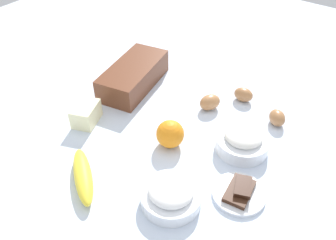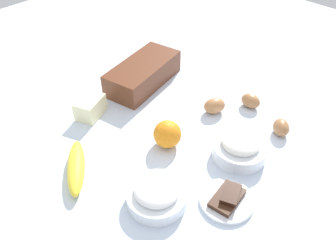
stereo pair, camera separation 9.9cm
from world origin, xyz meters
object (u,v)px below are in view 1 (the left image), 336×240
object	(u,v)px
butter_block	(86,114)
flour_bowl	(243,140)
banana	(83,176)
egg_beside_bowl	(243,95)
sugar_bowl	(171,194)
chocolate_plate	(239,192)
egg_loose	(277,118)
loaf_pan	(134,75)
egg_near_butter	(210,102)
orange_fruit	(170,134)

from	to	relation	value
butter_block	flour_bowl	bearing A→B (deg)	-68.36
banana	egg_beside_bowl	bearing A→B (deg)	-17.44
flour_bowl	banana	size ratio (longest dim) A/B	0.77
flour_bowl	egg_beside_bowl	bearing A→B (deg)	25.79
sugar_bowl	chocolate_plate	world-z (taller)	sugar_bowl
banana	egg_loose	size ratio (longest dim) A/B	3.14
loaf_pan	chocolate_plate	distance (m)	0.55
egg_near_butter	egg_loose	world-z (taller)	egg_near_butter
egg_loose	flour_bowl	bearing A→B (deg)	167.17
orange_fruit	chocolate_plate	world-z (taller)	orange_fruit
egg_loose	loaf_pan	bearing A→B (deg)	101.56
sugar_bowl	chocolate_plate	bearing A→B (deg)	-47.12
banana	butter_block	bearing A→B (deg)	44.17
sugar_bowl	egg_loose	distance (m)	0.43
loaf_pan	flour_bowl	xyz separation A→B (m)	(-0.06, -0.44, -0.01)
egg_near_butter	loaf_pan	bearing A→B (deg)	98.69
egg_near_butter	banana	bearing A→B (deg)	166.67
egg_near_butter	flour_bowl	bearing A→B (deg)	-121.85
sugar_bowl	butter_block	world-z (taller)	sugar_bowl
egg_near_butter	egg_beside_bowl	xyz separation A→B (m)	(0.10, -0.07, -0.00)
loaf_pan	egg_near_butter	distance (m)	0.28
chocolate_plate	loaf_pan	bearing A→B (deg)	67.90
flour_bowl	egg_loose	bearing A→B (deg)	-12.83
sugar_bowl	egg_near_butter	distance (m)	0.38
butter_block	egg_loose	world-z (taller)	butter_block
egg_beside_bowl	flour_bowl	bearing A→B (deg)	-154.21
banana	egg_beside_bowl	size ratio (longest dim) A/B	3.04
sugar_bowl	chocolate_plate	size ratio (longest dim) A/B	1.12
loaf_pan	egg_beside_bowl	bearing A→B (deg)	-78.29
flour_bowl	chocolate_plate	bearing A→B (deg)	-154.99
flour_bowl	egg_near_butter	bearing A→B (deg)	58.15
flour_bowl	chocolate_plate	xyz separation A→B (m)	(-0.15, -0.07, -0.02)
sugar_bowl	egg_loose	size ratio (longest dim) A/B	2.40
loaf_pan	egg_beside_bowl	world-z (taller)	loaf_pan
sugar_bowl	egg_near_butter	world-z (taller)	sugar_bowl
butter_block	egg_beside_bowl	distance (m)	0.50
banana	sugar_bowl	bearing A→B (deg)	-69.88
loaf_pan	flour_bowl	bearing A→B (deg)	-108.84
egg_loose	chocolate_plate	distance (m)	0.31
loaf_pan	chocolate_plate	world-z (taller)	loaf_pan
butter_block	egg_near_butter	xyz separation A→B (m)	(0.27, -0.27, -0.01)
orange_fruit	egg_near_butter	world-z (taller)	orange_fruit
loaf_pan	banana	distance (m)	0.43
orange_fruit	butter_block	world-z (taller)	orange_fruit
sugar_bowl	egg_beside_bowl	xyz separation A→B (m)	(0.46, 0.04, -0.01)
banana	orange_fruit	size ratio (longest dim) A/B	2.43
egg_near_butter	chocolate_plate	bearing A→B (deg)	-136.90
egg_beside_bowl	sugar_bowl	bearing A→B (deg)	-174.55
banana	butter_block	distance (m)	0.23
flour_bowl	sugar_bowl	distance (m)	0.27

